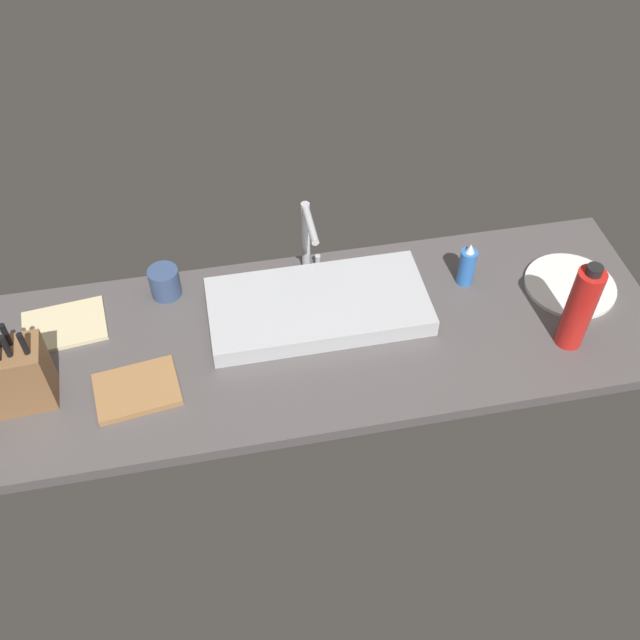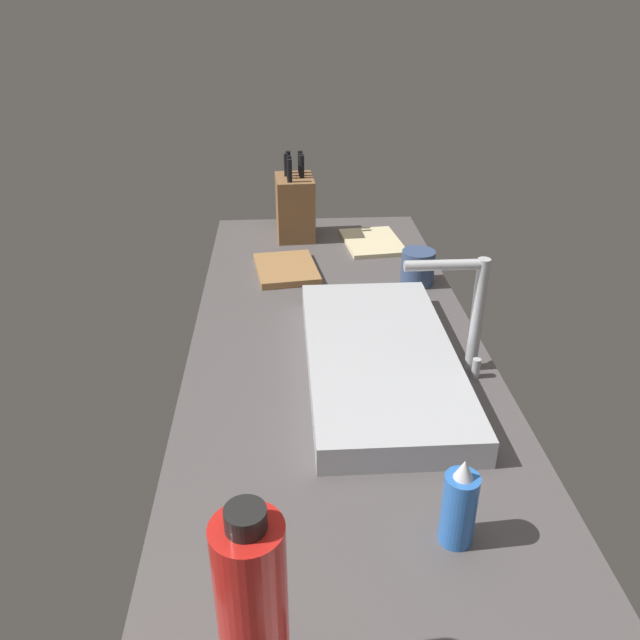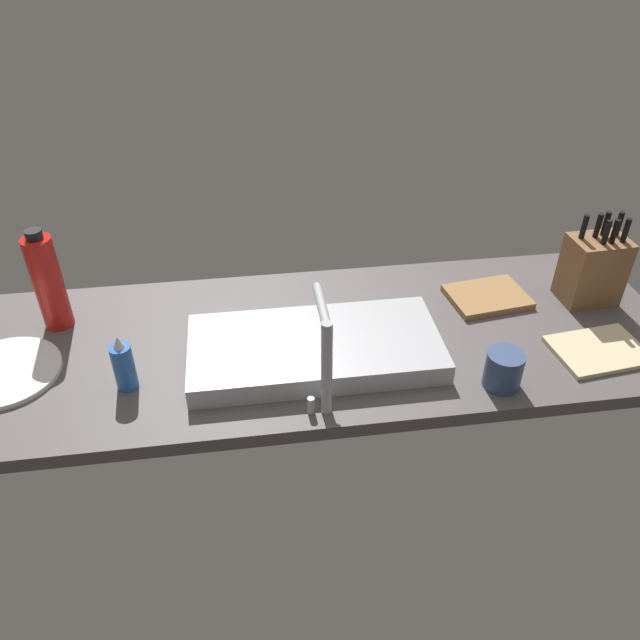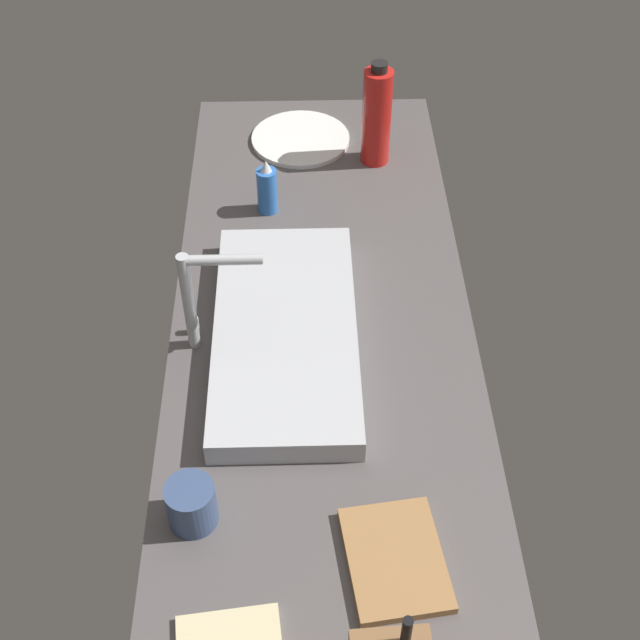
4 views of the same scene
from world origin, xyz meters
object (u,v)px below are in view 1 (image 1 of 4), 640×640
object	(u,v)px
faucet	(307,235)
dish_towel	(64,326)
knife_block	(18,375)
water_bottle	(580,308)
coffee_mug	(165,282)
dinner_plate	(570,285)
sink_basin	(317,306)
cutting_board	(137,390)
soap_bottle	(467,266)

from	to	relation	value
faucet	dish_towel	bearing A→B (deg)	-172.95
knife_block	water_bottle	size ratio (longest dim) A/B	0.91
coffee_mug	faucet	bearing A→B (deg)	1.06
dinner_plate	coffee_mug	distance (cm)	113.16
dinner_plate	sink_basin	bearing A→B (deg)	177.04
sink_basin	dish_towel	bearing A→B (deg)	173.45
faucet	coffee_mug	world-z (taller)	faucet
water_bottle	coffee_mug	size ratio (longest dim) A/B	3.07
cutting_board	dinner_plate	distance (cm)	121.21
cutting_board	water_bottle	distance (cm)	112.21
coffee_mug	cutting_board	bearing A→B (deg)	-105.13
knife_block	faucet	bearing A→B (deg)	19.03
soap_bottle	dish_towel	distance (cm)	110.67
knife_block	cutting_board	world-z (taller)	knife_block
sink_basin	coffee_mug	bearing A→B (deg)	158.88
faucet	dinner_plate	size ratio (longest dim) A/B	0.92
faucet	sink_basin	bearing A→B (deg)	-91.41
cutting_board	water_bottle	size ratio (longest dim) A/B	0.76
sink_basin	dinner_plate	size ratio (longest dim) A/B	2.32
knife_block	dinner_plate	bearing A→B (deg)	1.10
sink_basin	coffee_mug	size ratio (longest dim) A/B	6.77
coffee_mug	soap_bottle	bearing A→B (deg)	-7.63
knife_block	water_bottle	bearing A→B (deg)	-6.33
water_bottle	dish_towel	world-z (taller)	water_bottle
cutting_board	water_bottle	xyz separation A→B (cm)	(111.51, -4.59, 11.71)
dinner_plate	faucet	bearing A→B (deg)	164.52
sink_basin	dish_towel	size ratio (longest dim) A/B	2.73
knife_block	coffee_mug	size ratio (longest dim) A/B	2.81
soap_bottle	coffee_mug	xyz separation A→B (cm)	(-82.96, 11.12, -1.70)
faucet	cutting_board	size ratio (longest dim) A/B	1.15
knife_block	dinner_plate	distance (cm)	147.25
cutting_board	knife_block	bearing A→B (deg)	173.18
faucet	soap_bottle	bearing A→B (deg)	-15.46
knife_block	coffee_mug	bearing A→B (deg)	37.26
cutting_board	coffee_mug	bearing A→B (deg)	74.87
dish_towel	sink_basin	bearing A→B (deg)	-6.55
soap_bottle	dinner_plate	distance (cm)	30.10
soap_bottle	coffee_mug	world-z (taller)	soap_bottle
cutting_board	dinner_plate	world-z (taller)	cutting_board
knife_block	dish_towel	bearing A→B (deg)	68.04
cutting_board	sink_basin	bearing A→B (deg)	19.97
cutting_board	soap_bottle	world-z (taller)	soap_bottle
knife_block	water_bottle	distance (cm)	137.94
knife_block	soap_bottle	world-z (taller)	knife_block
dinner_plate	knife_block	bearing A→B (deg)	-175.78
dinner_plate	dish_towel	size ratio (longest dim) A/B	1.18
knife_block	soap_bottle	bearing A→B (deg)	5.90
cutting_board	dinner_plate	size ratio (longest dim) A/B	0.80
cutting_board	coffee_mug	world-z (taller)	coffee_mug
dinner_plate	coffee_mug	world-z (taller)	coffee_mug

